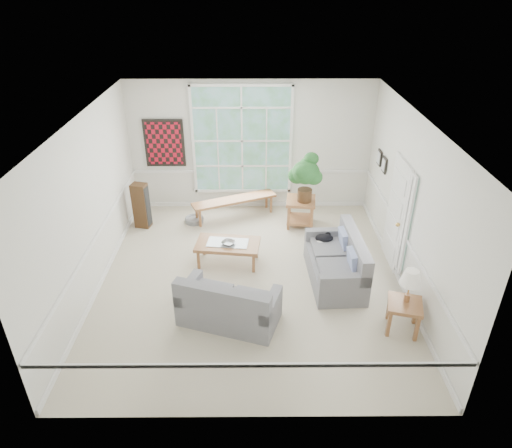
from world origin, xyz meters
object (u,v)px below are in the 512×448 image
(loveseat_front, at_px, (229,299))
(side_table, at_px, (403,316))
(loveseat_right, at_px, (335,259))
(end_table, at_px, (300,212))
(coffee_table, at_px, (228,253))

(loveseat_front, relative_size, side_table, 2.95)
(loveseat_right, xyz_separation_m, end_table, (-0.44, 2.08, -0.14))
(loveseat_right, distance_m, coffee_table, 2.07)
(side_table, bearing_deg, end_table, 110.89)
(loveseat_right, distance_m, loveseat_front, 2.17)
(loveseat_right, height_order, end_table, loveseat_right)
(loveseat_right, relative_size, loveseat_front, 1.08)
(loveseat_right, xyz_separation_m, coffee_table, (-1.97, 0.56, -0.23))
(coffee_table, distance_m, side_table, 3.42)
(loveseat_right, bearing_deg, coffee_table, 161.26)
(side_table, bearing_deg, coffee_table, 146.09)
(coffee_table, distance_m, end_table, 2.16)
(loveseat_right, height_order, side_table, loveseat_right)
(loveseat_right, height_order, coffee_table, loveseat_right)
(coffee_table, xyz_separation_m, side_table, (2.84, -1.91, 0.04))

